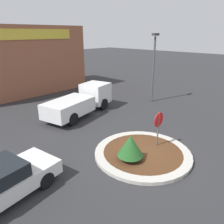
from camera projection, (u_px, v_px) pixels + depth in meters
name	position (u px, v px, depth m)	size (l,w,h in m)	color
ground_plane	(143.00, 155.00, 11.20)	(120.00, 120.00, 0.00)	#2D2D30
traffic_island	(143.00, 153.00, 11.17)	(4.90, 4.90, 0.17)	#BCB7AD
stop_sign	(158.00, 124.00, 11.37)	(0.80, 0.07, 2.06)	#4C4C51
island_shrub	(130.00, 146.00, 10.24)	(1.24, 1.24, 1.24)	brown
utility_truck	(81.00, 101.00, 16.50)	(6.38, 3.22, 2.01)	white
storefront_building	(18.00, 60.00, 22.09)	(12.33, 6.07, 6.55)	#93563D
light_pole	(154.00, 63.00, 18.68)	(0.70, 0.30, 5.84)	#4C4C51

